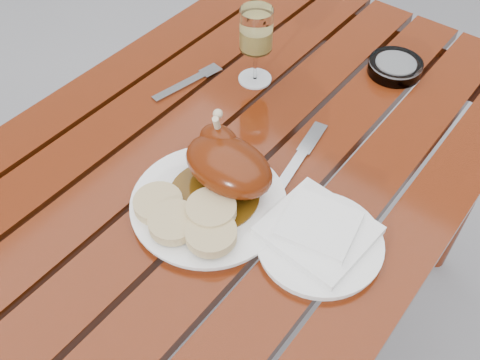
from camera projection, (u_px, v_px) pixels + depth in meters
name	position (u px, v px, depth m)	size (l,w,h in m)	color
ground	(244.00, 322.00, 1.58)	(60.00, 60.00, 0.00)	slate
table	(245.00, 251.00, 1.29)	(0.80, 1.20, 0.75)	maroon
dinner_plate	(209.00, 204.00, 0.90)	(0.26, 0.26, 0.02)	white
roast_duck	(226.00, 164.00, 0.89)	(0.16, 0.17, 0.12)	#533309
bread_dumplings	(188.00, 217.00, 0.85)	(0.19, 0.13, 0.03)	tan
wine_glass	(256.00, 47.00, 1.07)	(0.07, 0.07, 0.16)	tan
side_plate	(319.00, 243.00, 0.85)	(0.20, 0.20, 0.02)	white
napkin	(318.00, 230.00, 0.85)	(0.16, 0.15, 0.01)	white
ashtray	(395.00, 67.00, 1.14)	(0.11, 0.11, 0.03)	#B2B7BC
fork	(185.00, 84.00, 1.12)	(0.02, 0.15, 0.01)	gray
knife	(292.00, 169.00, 0.96)	(0.02, 0.20, 0.01)	gray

